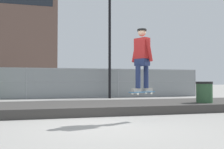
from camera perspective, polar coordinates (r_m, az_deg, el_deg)
The scene contains 9 objects.
ground_plane at distance 5.77m, azimuth -0.30°, elevation -11.98°, with size 120.00×120.00×0.00m, color gray.
gravel_berm at distance 8.57m, azimuth -4.89°, elevation -7.64°, with size 16.08×2.91×0.28m, color #3D3A38.
skateboard at distance 6.37m, azimuth 7.07°, elevation -4.13°, with size 0.80×0.54×0.07m.
skater at distance 6.40m, azimuth 7.04°, elevation 4.32°, with size 0.69×0.62×1.65m.
chain_fence at distance 15.21m, azimuth -8.83°, elevation -1.99°, with size 16.88×0.06×1.85m.
street_lamp at distance 15.34m, azimuth -0.54°, elevation 12.34°, with size 0.44×0.44×7.75m.
parked_car_mid at distance 18.41m, azimuth -6.66°, elevation -2.22°, with size 4.45×2.05×1.66m.
library_building at distance 51.72m, azimuth -24.54°, elevation 10.78°, with size 20.73×15.46×24.02m.
trash_bin at distance 9.34m, azimuth 20.80°, elevation -4.69°, with size 0.59×0.59×1.03m.
Camera 1 is at (-1.33, -5.52, 1.04)m, focal length 39.06 mm.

